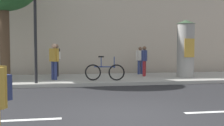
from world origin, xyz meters
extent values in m
plane|color=#232326|center=(0.00, 0.00, 0.00)|extent=(80.00, 80.00, 0.00)
cube|color=#9E9B93|center=(0.00, 7.00, 0.07)|extent=(36.00, 4.00, 0.15)
cube|color=silver|center=(-2.40, 0.00, 0.00)|extent=(1.80, 0.16, 0.01)
cube|color=silver|center=(2.40, 0.00, 0.00)|extent=(1.80, 0.16, 0.01)
cylinder|color=black|center=(-2.59, 5.35, 1.85)|extent=(0.12, 0.12, 3.39)
cylinder|color=gray|center=(4.48, 6.56, 1.46)|extent=(0.85, 0.85, 2.63)
cone|color=#334C33|center=(4.48, 6.56, 2.88)|extent=(0.93, 0.93, 0.20)
cube|color=#B78C33|center=(4.48, 6.12, 1.60)|extent=(0.51, 0.02, 0.90)
cylinder|color=#4C3826|center=(-4.07, 6.72, 1.70)|extent=(0.43, 0.43, 3.10)
cylinder|color=#B78C33|center=(-2.24, -2.59, 1.10)|extent=(0.09, 0.09, 0.55)
cube|color=navy|center=(-2.30, -2.26, 1.07)|extent=(0.31, 0.31, 0.36)
cylinder|color=black|center=(-1.81, 7.92, 0.56)|extent=(0.14, 0.14, 0.83)
cylinder|color=black|center=(-1.86, 7.68, 0.56)|extent=(0.14, 0.14, 0.83)
cube|color=black|center=(-1.83, 7.80, 1.27)|extent=(0.33, 0.54, 0.59)
cylinder|color=black|center=(-1.77, 8.09, 1.27)|extent=(0.09, 0.09, 0.56)
cylinder|color=black|center=(-1.89, 7.51, 1.27)|extent=(0.09, 0.09, 0.56)
sphere|color=#8C664C|center=(-1.83, 7.80, 1.68)|extent=(0.22, 0.22, 0.22)
cube|color=#1E5938|center=(-2.01, 7.84, 1.24)|extent=(0.21, 0.31, 0.36)
cylinder|color=navy|center=(-1.84, 6.38, 0.57)|extent=(0.14, 0.14, 0.83)
cylinder|color=navy|center=(-1.97, 6.53, 0.57)|extent=(0.14, 0.14, 0.83)
cube|color=#B78C33|center=(-1.90, 6.45, 1.28)|extent=(0.44, 0.47, 0.59)
cylinder|color=#B78C33|center=(-1.74, 6.26, 1.28)|extent=(0.09, 0.09, 0.56)
cylinder|color=#B78C33|center=(-2.06, 6.65, 1.28)|extent=(0.09, 0.09, 0.56)
sphere|color=tan|center=(-1.90, 6.45, 1.69)|extent=(0.23, 0.23, 0.23)
cube|color=silver|center=(-1.76, 6.57, 1.25)|extent=(0.30, 0.32, 0.36)
cylinder|color=maroon|center=(2.64, 7.41, 0.54)|extent=(0.14, 0.14, 0.77)
cylinder|color=maroon|center=(2.55, 7.22, 0.54)|extent=(0.14, 0.14, 0.77)
cube|color=navy|center=(2.59, 7.32, 1.20)|extent=(0.39, 0.47, 0.55)
cylinder|color=navy|center=(2.70, 7.54, 1.20)|extent=(0.09, 0.09, 0.52)
cylinder|color=navy|center=(2.49, 7.09, 1.20)|extent=(0.09, 0.09, 0.52)
sphere|color=brown|center=(2.59, 7.32, 1.58)|extent=(0.21, 0.21, 0.21)
cylinder|color=navy|center=(2.57, 8.28, 0.53)|extent=(0.14, 0.14, 0.76)
cylinder|color=navy|center=(2.76, 8.41, 0.53)|extent=(0.14, 0.14, 0.76)
cube|color=silver|center=(2.66, 8.35, 1.18)|extent=(0.52, 0.45, 0.54)
cylinder|color=silver|center=(2.43, 8.20, 1.18)|extent=(0.09, 0.09, 0.51)
cylinder|color=silver|center=(2.89, 8.50, 1.18)|extent=(0.09, 0.09, 0.51)
sphere|color=brown|center=(2.66, 8.35, 1.55)|extent=(0.21, 0.21, 0.21)
torus|color=black|center=(-0.19, 5.87, 0.51)|extent=(0.72, 0.20, 0.72)
torus|color=black|center=(0.84, 5.67, 0.51)|extent=(0.72, 0.20, 0.72)
cylinder|color=navy|center=(0.32, 5.77, 0.76)|extent=(0.93, 0.23, 0.04)
cylinder|color=navy|center=(0.17, 5.80, 0.96)|extent=(0.04, 0.04, 0.45)
cylinder|color=navy|center=(0.74, 5.69, 0.96)|extent=(0.04, 0.04, 0.50)
cube|color=black|center=(0.17, 5.80, 1.21)|extent=(0.26, 0.15, 0.06)
camera|label=1|loc=(-1.41, -6.36, 1.64)|focal=44.45mm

